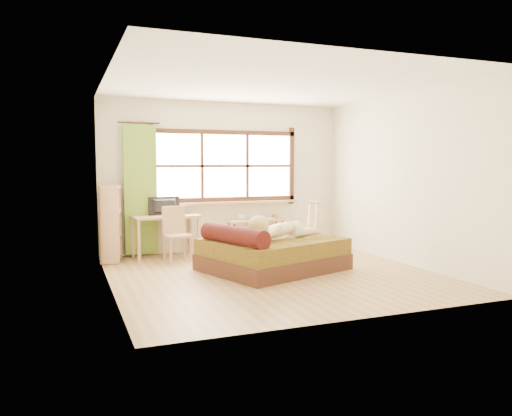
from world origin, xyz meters
name	(u,v)px	position (x,y,z in m)	size (l,w,h in m)	color
floor	(273,274)	(0.00, 0.00, 0.00)	(4.50, 4.50, 0.00)	#9E754C
ceiling	(273,84)	(0.00, 0.00, 2.70)	(4.50, 4.50, 0.00)	white
wall_back	(225,177)	(0.00, 2.25, 1.35)	(4.50, 4.50, 0.00)	silver
wall_front	(362,187)	(0.00, -2.25, 1.35)	(4.50, 4.50, 0.00)	silver
wall_left	(108,183)	(-2.25, 0.00, 1.35)	(4.50, 4.50, 0.00)	silver
wall_right	(404,179)	(2.25, 0.00, 1.35)	(4.50, 4.50, 0.00)	silver
window	(225,168)	(0.00, 2.22, 1.51)	(2.80, 0.16, 1.46)	#FFEDBF
curtain	(140,190)	(-1.55, 2.13, 1.15)	(0.55, 0.10, 2.20)	olive
bed	(271,253)	(0.09, 0.28, 0.26)	(2.28, 2.04, 0.72)	black
woman	(284,220)	(0.28, 0.24, 0.76)	(1.32, 0.38, 0.57)	beige
kitten	(225,232)	(-0.59, 0.39, 0.59)	(0.28, 0.11, 0.23)	black
desk	(166,221)	(-1.16, 1.95, 0.61)	(1.18, 0.63, 0.71)	tan
monitor	(165,206)	(-1.16, 2.00, 0.87)	(0.55, 0.07, 0.31)	black
chair	(176,230)	(-1.06, 1.58, 0.49)	(0.44, 0.44, 0.89)	tan
pipe_shelf	(257,227)	(0.56, 2.07, 0.41)	(1.15, 0.45, 0.63)	tan
cup	(241,217)	(0.25, 2.07, 0.61)	(0.14, 0.14, 0.11)	gray
book	(266,219)	(0.75, 2.07, 0.57)	(0.16, 0.22, 0.02)	gray
bookshelf	(111,223)	(-2.08, 1.82, 0.63)	(0.39, 0.58, 1.24)	tan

